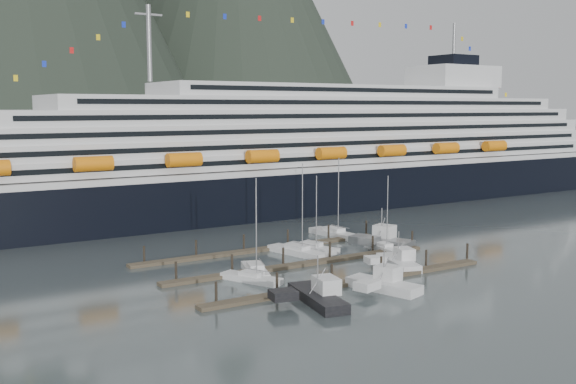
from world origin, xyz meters
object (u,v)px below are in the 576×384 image
(sailboat_h, at_px, (384,249))
(sailboat_d, at_px, (297,252))
(sailboat_c, at_px, (311,249))
(sailboat_a, at_px, (255,271))
(sailboat_g, at_px, (334,234))
(trawler_d, at_px, (397,262))
(trawler_b, at_px, (383,284))
(sailboat_b, at_px, (251,279))
(trawler_e, at_px, (381,241))
(cruise_ship, at_px, (306,159))
(trawler_a, at_px, (316,296))

(sailboat_h, bearing_deg, sailboat_d, 73.55)
(sailboat_c, bearing_deg, sailboat_d, 84.61)
(sailboat_a, height_order, sailboat_g, sailboat_g)
(sailboat_a, distance_m, sailboat_h, 27.14)
(sailboat_c, relative_size, trawler_d, 1.27)
(sailboat_a, height_order, trawler_b, sailboat_a)
(sailboat_a, relative_size, sailboat_h, 1.00)
(sailboat_c, bearing_deg, sailboat_b, 104.17)
(trawler_d, height_order, trawler_e, trawler_e)
(trawler_d, bearing_deg, cruise_ship, -4.67)
(cruise_ship, relative_size, trawler_d, 19.40)
(sailboat_a, bearing_deg, cruise_ship, -20.57)
(sailboat_d, xyz_separation_m, trawler_b, (-2.27, -25.11, 0.44))
(trawler_a, distance_m, trawler_d, 23.77)
(sailboat_g, distance_m, trawler_b, 39.00)
(trawler_b, height_order, trawler_e, trawler_e)
(trawler_b, bearing_deg, trawler_d, -65.91)
(sailboat_h, relative_size, trawler_a, 1.07)
(sailboat_b, bearing_deg, sailboat_h, -103.54)
(trawler_a, bearing_deg, sailboat_d, -17.01)
(sailboat_c, xyz_separation_m, trawler_a, (-16.74, -25.90, 0.45))
(sailboat_h, bearing_deg, trawler_e, -28.70)
(sailboat_b, bearing_deg, cruise_ship, -64.53)
(sailboat_b, relative_size, sailboat_c, 1.12)
(sailboat_a, relative_size, trawler_d, 1.27)
(sailboat_d, xyz_separation_m, trawler_a, (-13.25, -25.05, 0.44))
(sailboat_g, relative_size, trawler_e, 1.29)
(sailboat_a, xyz_separation_m, trawler_b, (10.40, -17.11, 0.45))
(trawler_b, bearing_deg, sailboat_h, -57.26)
(sailboat_b, xyz_separation_m, sailboat_h, (29.61, 5.90, -0.01))
(sailboat_c, distance_m, sailboat_g, 14.55)
(cruise_ship, xyz_separation_m, sailboat_d, (-31.53, -44.86, -11.60))
(sailboat_d, bearing_deg, trawler_a, 139.17)
(trawler_d, relative_size, trawler_e, 0.88)
(sailboat_h, distance_m, trawler_b, 25.69)
(sailboat_h, relative_size, trawler_d, 1.26)
(sailboat_c, xyz_separation_m, trawler_b, (-5.76, -25.97, 0.45))
(sailboat_c, distance_m, sailboat_h, 12.61)
(cruise_ship, bearing_deg, trawler_b, -115.78)
(sailboat_b, relative_size, sailboat_h, 1.13)
(sailboat_d, height_order, sailboat_h, sailboat_d)
(sailboat_c, xyz_separation_m, sailboat_h, (10.88, -6.39, -0.01))
(cruise_ship, xyz_separation_m, trawler_e, (-14.79, -46.79, -11.09))
(cruise_ship, xyz_separation_m, trawler_a, (-44.78, -69.92, -11.16))
(sailboat_g, height_order, trawler_e, sailboat_g)
(sailboat_a, xyz_separation_m, trawler_e, (29.41, 6.08, 0.52))
(sailboat_d, height_order, trawler_a, sailboat_d)
(cruise_ship, height_order, sailboat_h, cruise_ship)
(sailboat_a, relative_size, sailboat_d, 0.85)
(sailboat_c, distance_m, trawler_d, 17.30)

